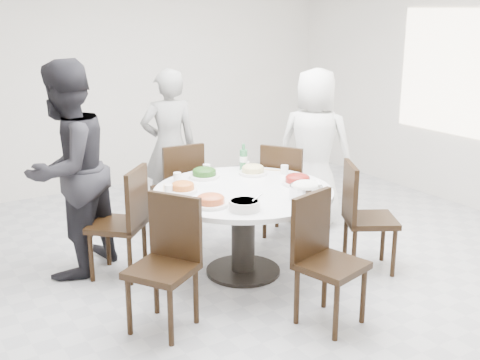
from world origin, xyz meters
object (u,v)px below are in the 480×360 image
chair_n (177,188)px  chair_s (332,262)px  rice_bowl (306,192)px  dining_table (243,232)px  chair_se (371,217)px  beverage_bottle (244,157)px  diner_left (67,170)px  diner_middle (169,146)px  soup_bowl (244,205)px  chair_ne (287,190)px  chair_sw (162,267)px  diner_right (315,148)px  chair_nw (117,222)px

chair_n → chair_s: (0.11, -2.21, 0.00)m
chair_n → rice_bowl: size_ratio=3.62×
dining_table → chair_se: chair_se is taller
chair_se → beverage_bottle: beverage_bottle is taller
dining_table → rice_bowl: (0.27, -0.49, 0.43)m
chair_n → diner_left: bearing=20.6°
diner_middle → soup_bowl: size_ratio=6.84×
chair_n → diner_middle: 0.53m
chair_ne → chair_s: same height
chair_ne → chair_sw: size_ratio=1.00×
chair_se → diner_left: size_ratio=0.52×
diner_right → soup_bowl: bearing=90.3°
chair_sw → diner_right: bearing=85.1°
chair_sw → diner_middle: size_ratio=0.59×
diner_middle → chair_n: bearing=85.0°
chair_nw → diner_left: size_ratio=0.52×
dining_table → diner_right: bearing=27.1°
rice_bowl → beverage_bottle: bearing=86.6°
diner_middle → diner_left: bearing=41.3°
chair_s → diner_middle: 2.63m
dining_table → diner_middle: bearing=87.3°
chair_ne → diner_middle: 1.33m
chair_ne → chair_n: bearing=21.8°
chair_ne → chair_sw: same height
chair_nw → soup_bowl: 1.21m
diner_right → beverage_bottle: 0.98m
chair_s → diner_left: size_ratio=0.52×
chair_nw → diner_right: 2.25m
chair_ne → chair_se: same height
soup_bowl → beverage_bottle: bearing=57.6°
chair_n → chair_s: bearing=97.1°
diner_left → soup_bowl: diner_left is taller
chair_ne → soup_bowl: (-1.13, -0.96, 0.31)m
chair_nw → chair_se: size_ratio=1.00×
chair_n → soup_bowl: bearing=86.2°
chair_nw → beverage_bottle: bearing=133.4°
diner_right → chair_sw: bearing=81.9°
chair_n → soup_bowl: 1.64m
chair_s → chair_se: 1.06m
chair_ne → chair_n: 1.10m
chair_n → chair_se: same height
soup_bowl → beverage_bottle: size_ratio=0.95×
dining_table → chair_n: bearing=92.3°
dining_table → beverage_bottle: bearing=57.1°
diner_right → diner_left: 2.53m
chair_s → soup_bowl: size_ratio=4.01×
chair_sw → chair_nw: bearing=144.3°
soup_bowl → chair_sw: bearing=-176.2°
beverage_bottle → diner_middle: bearing=104.3°
chair_sw → chair_s: (1.05, -0.57, 0.00)m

